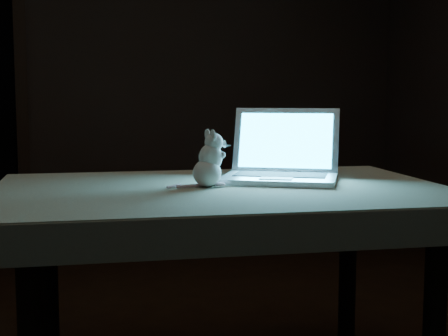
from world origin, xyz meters
name	(u,v)px	position (x,y,z in m)	size (l,w,h in m)	color
back_wall	(111,71)	(0.00, 2.50, 1.30)	(4.50, 0.04, 2.60)	black
table	(222,297)	(0.00, 0.04, 0.40)	(1.49, 0.96, 0.80)	black
tablecloth	(238,201)	(0.07, 0.06, 0.75)	(1.60, 1.07, 0.11)	beige
laptop	(280,144)	(0.25, 0.10, 0.95)	(0.42, 0.37, 0.29)	silver
plush_mouse	(207,159)	(-0.05, 0.06, 0.91)	(0.15, 0.15, 0.20)	white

